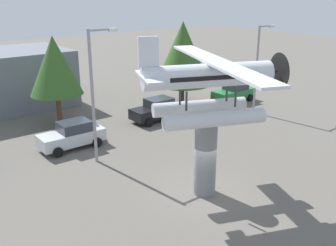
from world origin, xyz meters
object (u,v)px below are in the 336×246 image
(car_far_black, at_px, (157,109))
(car_distant_green, at_px, (234,92))
(floatplane_monument, at_px, (210,86))
(car_mid_silver, at_px, (72,135))
(tree_east, at_px, (55,66))
(streetlight_secondary, at_px, (259,63))
(display_pedestal, at_px, (205,157))
(streetlight_primary, at_px, (95,87))
(tree_center_back, at_px, (183,53))

(car_far_black, distance_m, car_distant_green, 8.85)
(floatplane_monument, bearing_deg, car_distant_green, 61.03)
(car_mid_silver, relative_size, tree_east, 0.62)
(streetlight_secondary, bearing_deg, floatplane_monument, -149.66)
(car_far_black, bearing_deg, floatplane_monument, 65.72)
(display_pedestal, distance_m, floatplane_monument, 3.64)
(car_far_black, height_order, car_distant_green, same)
(floatplane_monument, xyz_separation_m, tree_east, (-1.67, 14.47, -1.02))
(floatplane_monument, bearing_deg, streetlight_primary, 132.19)
(display_pedestal, distance_m, streetlight_secondary, 14.91)
(display_pedestal, relative_size, car_far_black, 0.94)
(car_mid_silver, distance_m, tree_east, 6.12)
(car_distant_green, height_order, tree_east, tree_east)
(streetlight_primary, bearing_deg, car_mid_silver, 97.49)
(floatplane_monument, bearing_deg, tree_east, 119.31)
(streetlight_secondary, xyz_separation_m, tree_east, (-14.33, 7.06, 0.37))
(tree_east, relative_size, tree_center_back, 0.92)
(car_mid_silver, height_order, tree_east, tree_east)
(floatplane_monument, xyz_separation_m, car_mid_silver, (-2.80, 9.74, -4.72))
(car_far_black, relative_size, streetlight_primary, 0.54)
(streetlight_primary, xyz_separation_m, tree_east, (0.75, 7.62, 0.04))
(car_mid_silver, distance_m, car_far_black, 7.78)
(streetlight_secondary, bearing_deg, car_far_black, 156.08)
(car_mid_silver, height_order, tree_center_back, tree_center_back)
(floatplane_monument, height_order, tree_east, floatplane_monument)
(floatplane_monument, xyz_separation_m, car_distant_green, (13.75, 10.86, -4.72))
(car_distant_green, xyz_separation_m, streetlight_primary, (-16.17, -4.01, 3.67))
(car_far_black, bearing_deg, tree_east, -28.88)
(floatplane_monument, relative_size, car_mid_silver, 2.39)
(car_distant_green, height_order, streetlight_primary, streetlight_primary)
(display_pedestal, height_order, car_far_black, display_pedestal)
(streetlight_primary, distance_m, tree_center_back, 12.86)
(floatplane_monument, bearing_deg, car_mid_silver, 128.78)
(floatplane_monument, xyz_separation_m, tree_center_back, (9.04, 12.69, -0.94))
(car_distant_green, relative_size, streetlight_primary, 0.54)
(car_mid_silver, relative_size, streetlight_secondary, 0.58)
(car_distant_green, bearing_deg, floatplane_monument, 38.30)
(tree_east, xyz_separation_m, tree_center_back, (10.71, -1.78, 0.08))
(car_mid_silver, relative_size, tree_center_back, 0.57)
(floatplane_monument, distance_m, tree_east, 14.60)
(floatplane_monument, xyz_separation_m, streetlight_primary, (-2.42, 6.85, -1.05))
(floatplane_monument, distance_m, car_far_black, 12.81)
(car_mid_silver, xyz_separation_m, streetlight_primary, (0.38, -2.89, 3.67))
(display_pedestal, distance_m, car_far_black, 11.96)
(streetlight_primary, height_order, streetlight_secondary, streetlight_primary)
(car_mid_silver, distance_m, car_distant_green, 16.59)
(display_pedestal, height_order, tree_east, tree_east)
(car_mid_silver, height_order, car_distant_green, same)
(car_mid_silver, xyz_separation_m, car_far_black, (7.70, 1.11, 0.00))
(car_distant_green, relative_size, tree_center_back, 0.57)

